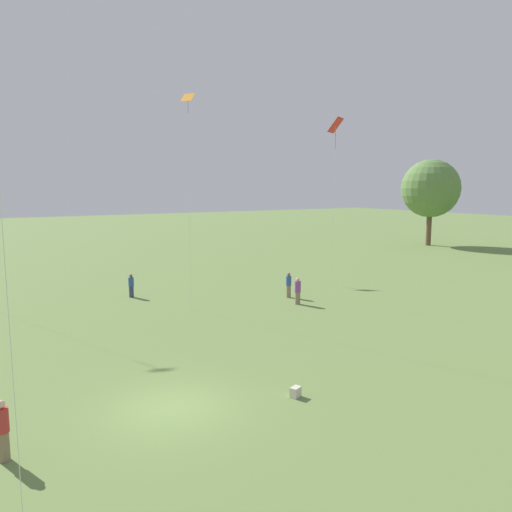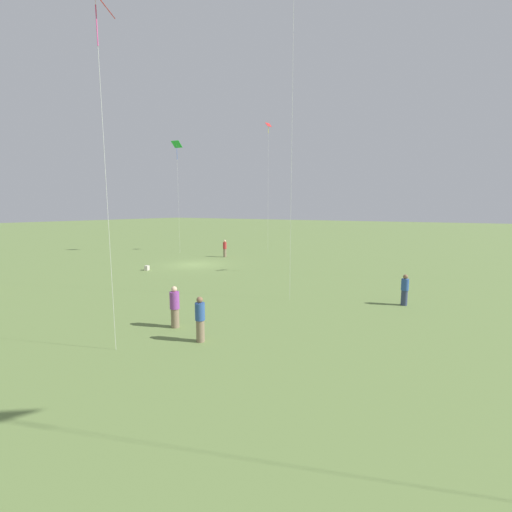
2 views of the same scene
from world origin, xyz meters
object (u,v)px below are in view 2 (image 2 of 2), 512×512
(person_1, at_px, (200,319))
(kite_5, at_px, (95,3))
(picnic_bag_1, at_px, (147,268))
(kite_0, at_px, (177,148))
(kite_4, at_px, (268,137))
(person_2, at_px, (225,248))
(person_3, at_px, (405,290))
(person_0, at_px, (175,307))

(person_1, height_order, kite_5, kite_5)
(kite_5, xyz_separation_m, picnic_bag_1, (11.73, -11.61, -11.25))
(kite_0, bearing_deg, kite_4, -113.95)
(person_2, bearing_deg, person_1, -73.49)
(person_3, bearing_deg, person_2, 141.83)
(person_1, relative_size, kite_4, 0.12)
(person_2, bearing_deg, kite_0, 160.91)
(kite_0, bearing_deg, person_1, 170.25)
(person_2, distance_m, kite_4, 13.32)
(person_0, bearing_deg, kite_4, 81.80)
(person_0, height_order, kite_4, kite_4)
(kite_5, bearing_deg, kite_4, 32.89)
(person_3, bearing_deg, picnic_bag_1, 168.88)
(kite_4, xyz_separation_m, kite_5, (-8.79, 26.67, -1.45))
(person_2, xyz_separation_m, person_3, (-18.88, 9.67, -0.09))
(person_3, bearing_deg, person_1, -132.96)
(person_0, bearing_deg, person_3, 19.43)
(person_2, xyz_separation_m, picnic_bag_1, (0.82, 9.64, -0.72))
(person_3, distance_m, kite_5, 17.62)
(person_0, bearing_deg, person_2, 92.24)
(kite_0, distance_m, kite_4, 10.21)
(person_2, xyz_separation_m, kite_5, (-10.92, 21.26, 10.53))
(person_2, relative_size, kite_0, 0.15)
(kite_0, bearing_deg, kite_5, 163.95)
(person_2, xyz_separation_m, kite_0, (6.53, -0.15, 10.75))
(person_0, distance_m, person_3, 11.74)
(person_1, relative_size, person_3, 1.07)
(person_1, distance_m, person_3, 11.09)
(person_0, relative_size, kite_4, 0.12)
(kite_5, bearing_deg, person_2, 41.84)
(person_2, height_order, kite_0, kite_0)
(person_3, relative_size, kite_5, 0.13)
(person_3, distance_m, kite_4, 25.57)
(person_3, height_order, picnic_bag_1, person_3)
(picnic_bag_1, bearing_deg, kite_0, -59.74)
(kite_4, bearing_deg, kite_0, -175.99)
(person_2, distance_m, kite_5, 26.12)
(kite_0, xyz_separation_m, kite_4, (-8.66, -5.26, 1.23))
(person_3, relative_size, kite_4, 0.11)
(kite_4, distance_m, kite_5, 28.12)
(person_1, bearing_deg, kite_5, 82.49)
(picnic_bag_1, bearing_deg, person_1, 145.71)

